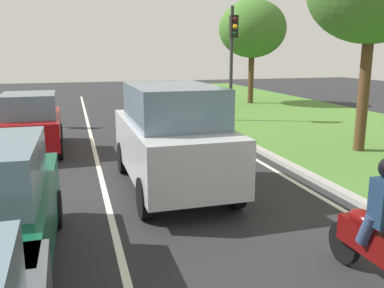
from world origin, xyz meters
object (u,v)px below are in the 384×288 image
(car_suv_ahead, at_px, (172,137))
(traffic_light_near_right, at_px, (233,46))
(car_hatchback_far, at_px, (31,123))
(tree_roadside_far, at_px, (252,29))

(car_suv_ahead, distance_m, traffic_light_near_right, 9.37)
(car_hatchback_far, bearing_deg, car_suv_ahead, -55.31)
(car_suv_ahead, bearing_deg, tree_roadside_far, 59.30)
(traffic_light_near_right, height_order, tree_roadside_far, tree_roadside_far)
(car_suv_ahead, relative_size, car_hatchback_far, 1.21)
(car_suv_ahead, xyz_separation_m, car_hatchback_far, (-3.25, 4.50, -0.28))
(traffic_light_near_right, xyz_separation_m, tree_roadside_far, (3.37, 5.58, 1.02))
(car_hatchback_far, bearing_deg, tree_roadside_far, 37.91)
(car_suv_ahead, height_order, car_hatchback_far, car_suv_ahead)
(car_suv_ahead, relative_size, traffic_light_near_right, 0.94)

